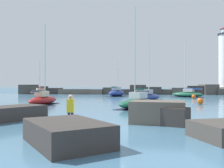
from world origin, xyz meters
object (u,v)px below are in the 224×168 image
mooring_buoy_orange_near (200,101)px  sailboat_moored_6 (187,94)px  sailboat_moored_0 (40,93)px  sailboat_moored_1 (43,99)px  sailboat_moored_2 (147,96)px  mooring_buoy_far_side (194,96)px  person_on_rocks (71,110)px  sailboat_moored_5 (137,102)px  sailboat_moored_8 (117,93)px

mooring_buoy_orange_near → sailboat_moored_6: bearing=83.5°
sailboat_moored_0 → sailboat_moored_1: 21.98m
sailboat_moored_2 → mooring_buoy_far_side: bearing=37.9°
mooring_buoy_far_side → person_on_rocks: (-13.09, -30.69, 0.66)m
person_on_rocks → sailboat_moored_5: bearing=74.1°
mooring_buoy_far_side → mooring_buoy_orange_near: bearing=-99.3°
sailboat_moored_2 → sailboat_moored_5: size_ratio=1.01×
sailboat_moored_8 → mooring_buoy_far_side: bearing=-28.7°
sailboat_moored_2 → sailboat_moored_8: size_ratio=1.37×
sailboat_moored_8 → mooring_buoy_orange_near: (11.60, -20.35, -0.33)m
sailboat_moored_6 → sailboat_moored_8: size_ratio=1.46×
mooring_buoy_orange_near → sailboat_moored_1: bearing=-173.1°
sailboat_moored_1 → mooring_buoy_far_side: 25.56m
sailboat_moored_2 → person_on_rocks: sailboat_moored_2 is taller
sailboat_moored_0 → sailboat_moored_8: bearing=8.6°
sailboat_moored_0 → sailboat_moored_5: sailboat_moored_5 is taller
sailboat_moored_0 → person_on_rocks: bearing=-65.9°
mooring_buoy_far_side → sailboat_moored_1: bearing=-143.8°
sailboat_moored_2 → mooring_buoy_orange_near: (6.02, -6.51, -0.24)m
sailboat_moored_2 → mooring_buoy_far_side: size_ratio=11.09×
sailboat_moored_5 → sailboat_moored_6: size_ratio=0.93×
mooring_buoy_far_side → sailboat_moored_5: bearing=-117.5°
sailboat_moored_8 → person_on_rocks: bearing=-89.1°
sailboat_moored_5 → mooring_buoy_orange_near: 9.38m
sailboat_moored_5 → sailboat_moored_8: bearing=99.0°
sailboat_moored_1 → mooring_buoy_orange_near: 18.65m
sailboat_moored_2 → sailboat_moored_6: (8.06, 11.44, -0.00)m
sailboat_moored_8 → sailboat_moored_2: bearing=-68.0°
sailboat_moored_1 → sailboat_moored_6: (20.55, 20.21, 0.01)m
sailboat_moored_0 → mooring_buoy_far_side: size_ratio=7.79×
sailboat_moored_0 → person_on_rocks: (16.01, -35.86, 0.41)m
sailboat_moored_2 → mooring_buoy_far_side: sailboat_moored_2 is taller
mooring_buoy_far_side → sailboat_moored_0: bearing=169.9°
sailboat_moored_0 → sailboat_moored_1: sailboat_moored_1 is taller
sailboat_moored_0 → sailboat_moored_6: size_ratio=0.66×
sailboat_moored_6 → person_on_rocks: bearing=-110.0°
sailboat_moored_2 → sailboat_moored_6: size_ratio=0.94×
sailboat_moored_2 → mooring_buoy_far_side: 10.31m
sailboat_moored_0 → person_on_rocks: 39.28m
sailboat_moored_5 → sailboat_moored_8: sailboat_moored_5 is taller
mooring_buoy_orange_near → person_on_rocks: bearing=-121.6°
sailboat_moored_2 → sailboat_moored_5: bearing=-96.9°
person_on_rocks → sailboat_moored_2: bearing=78.5°
sailboat_moored_1 → sailboat_moored_5: bearing=-17.1°
sailboat_moored_5 → mooring_buoy_orange_near: sailboat_moored_5 is taller
sailboat_moored_1 → sailboat_moored_5: 11.52m
sailboat_moored_5 → mooring_buoy_far_side: size_ratio=10.99×
sailboat_moored_5 → mooring_buoy_orange_near: bearing=36.9°
sailboat_moored_1 → sailboat_moored_6: 28.82m
sailboat_moored_1 → sailboat_moored_0: bearing=112.7°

